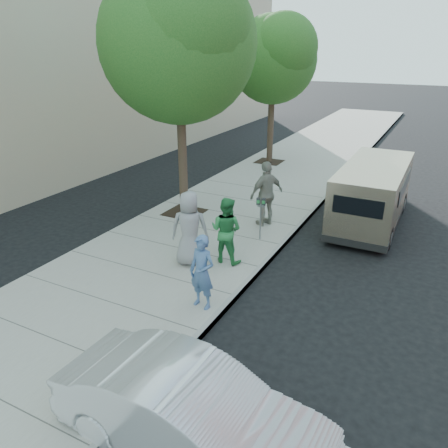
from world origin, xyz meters
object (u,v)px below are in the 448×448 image
Objects in this scene: person_gray_shirt at (190,229)px; person_striped_polo at (266,194)px; tree_near at (179,37)px; parking_meter at (261,210)px; tree_far at (274,56)px; person_green_shirt at (226,230)px; person_officer at (202,272)px; van at (373,193)px; sedan at (191,414)px.

person_striped_polo is (0.72, 3.30, 0.04)m from person_gray_shirt.
parking_meter is (3.03, -0.83, -4.49)m from tree_near.
person_striped_polo is at bearing -69.44° from tree_far.
tree_far is 9.74m from parking_meter.
tree_near reaches higher than parking_meter.
person_green_shirt is 0.90× the size of person_gray_shirt.
person_striped_polo reaches higher than person_gray_shirt.
tree_near is 4.59× the size of person_officer.
person_green_shirt is (2.78, -10.09, -3.87)m from tree_far.
van is 3.43m from person_striped_polo.
sedan is 2.35× the size of person_green_shirt.
tree_near reaches higher than sedan.
sedan is at bearing -87.54° from parking_meter.
parking_meter is at bearing 16.97° from sedan.
tree_near is 7.63m from tree_far.
tree_far is at bearing 19.51° from sedan.
person_striped_polo is at bearing -145.09° from van.
person_officer reaches higher than parking_meter.
parking_meter is 3.98m from van.
person_gray_shirt is (-1.00, -2.19, 0.06)m from parking_meter.
sedan is at bearing 45.32° from person_striped_polo.
person_green_shirt reaches higher than sedan.
person_gray_shirt is at bearing -127.29° from parking_meter.
parking_meter is 7.12m from sedan.
person_striped_polo is at bearing 103.54° from person_officer.
person_officer is (-1.60, 3.09, 0.30)m from sedan.
sedan is at bearing 96.85° from person_gray_shirt.
parking_meter is at bearing 44.56° from person_striped_polo.
tree_far is 11.16m from person_green_shirt.
tree_far is 3.75× the size of person_green_shirt.
tree_near is at bearing -158.06° from van.
person_gray_shirt is (-3.52, -5.26, 0.08)m from van.
person_gray_shirt is 3.38m from person_striped_polo.
person_striped_polo is (-0.54, 4.88, 0.18)m from person_officer.
person_gray_shirt reaches higher than person_officer.
tree_far is (-0.00, 7.60, -0.66)m from tree_near.
van is 6.34m from person_gray_shirt.
tree_far is 3.37× the size of person_gray_shirt.
person_striped_polo reaches higher than van.
person_striped_polo is at bearing 5.84° from tree_near.
van is (2.52, 3.08, -0.02)m from parking_meter.
person_striped_polo is at bearing -126.89° from person_gray_shirt.
tree_near is at bearing -53.92° from person_striped_polo.
person_gray_shirt is (2.03, -10.62, -3.77)m from tree_far.
sedan is at bearing -55.38° from person_officer.
parking_meter is 0.24× the size of van.
van is 2.63× the size of person_striped_polo.
person_officer is at bearing 36.59° from person_striped_polo.
tree_far is at bearing 97.03° from parking_meter.
tree_near is 5.48m from parking_meter.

